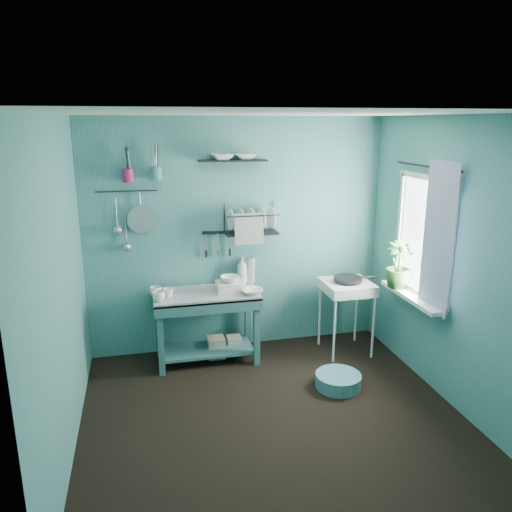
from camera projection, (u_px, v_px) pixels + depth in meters
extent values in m
plane|color=black|center=(273.00, 417.00, 4.27)|extent=(3.20, 3.20, 0.00)
plane|color=silver|center=(276.00, 113.00, 3.61)|extent=(3.20, 3.20, 0.00)
plane|color=#3C7B79|center=(238.00, 236.00, 5.35)|extent=(3.20, 0.00, 3.20)
plane|color=#3C7B79|center=(352.00, 365.00, 2.53)|extent=(3.20, 0.00, 3.20)
plane|color=#3C7B79|center=(60.00, 293.00, 3.59)|extent=(0.00, 3.00, 3.00)
plane|color=#3C7B79|center=(454.00, 265.00, 4.29)|extent=(0.00, 3.00, 3.00)
cube|color=#2D5F5F|center=(207.00, 327.00, 5.19)|extent=(1.13, 0.67, 0.76)
imported|color=white|center=(159.00, 297.00, 4.82)|extent=(0.12, 0.12, 0.10)
imported|color=white|center=(168.00, 293.00, 4.94)|extent=(0.14, 0.14, 0.09)
imported|color=white|center=(156.00, 292.00, 4.97)|extent=(0.17, 0.17, 0.10)
cube|color=silver|center=(230.00, 287.00, 5.11)|extent=(0.28, 0.22, 0.10)
imported|color=white|center=(230.00, 279.00, 5.09)|extent=(0.20, 0.19, 0.06)
imported|color=silver|center=(242.00, 270.00, 5.33)|extent=(0.12, 0.12, 0.30)
cylinder|color=#A4B1B7|center=(251.00, 270.00, 5.38)|extent=(0.09, 0.09, 0.28)
imported|color=white|center=(252.00, 291.00, 5.04)|extent=(0.22, 0.22, 0.05)
cube|color=white|center=(346.00, 317.00, 5.40)|extent=(0.56, 0.56, 0.79)
cylinder|color=black|center=(348.00, 279.00, 5.28)|extent=(0.30, 0.30, 0.03)
cube|color=black|center=(217.00, 233.00, 5.26)|extent=(0.32, 0.07, 0.03)
cube|color=black|center=(251.00, 219.00, 5.20)|extent=(0.58, 0.31, 0.32)
cube|color=black|center=(233.00, 160.00, 5.03)|extent=(0.71, 0.22, 0.01)
imported|color=white|center=(222.00, 164.00, 5.01)|extent=(0.25, 0.25, 0.06)
imported|color=white|center=(246.00, 157.00, 5.05)|extent=(0.22, 0.22, 0.05)
cylinder|color=#A11D59|center=(128.00, 175.00, 4.85)|extent=(0.11, 0.11, 0.13)
cylinder|color=teal|center=(156.00, 173.00, 4.91)|extent=(0.11, 0.11, 0.13)
cylinder|color=#B0B3B8|center=(141.00, 219.00, 5.02)|extent=(0.28, 0.03, 0.28)
cylinder|color=#B0B3B8|center=(116.00, 213.00, 4.96)|extent=(0.01, 0.01, 0.30)
cylinder|color=#B0B3B8|center=(126.00, 230.00, 5.02)|extent=(0.01, 0.01, 0.30)
cylinder|color=black|center=(127.00, 191.00, 4.94)|extent=(0.60, 0.01, 0.01)
plane|color=white|center=(425.00, 237.00, 4.67)|extent=(0.00, 1.10, 1.10)
cube|color=white|center=(412.00, 297.00, 4.81)|extent=(0.16, 0.95, 0.04)
plane|color=silver|center=(438.00, 239.00, 4.36)|extent=(0.00, 1.35, 1.35)
cylinder|color=black|center=(427.00, 167.00, 4.49)|extent=(0.02, 1.05, 0.02)
imported|color=#2A5C24|center=(398.00, 265.00, 4.97)|extent=(0.28, 0.28, 0.46)
cube|color=gray|center=(216.00, 347.00, 5.33)|extent=(0.18, 0.18, 0.22)
cube|color=gray|center=(234.00, 345.00, 5.40)|extent=(0.15, 0.15, 0.20)
cylinder|color=teal|center=(338.00, 381.00, 4.73)|extent=(0.43, 0.43, 0.13)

